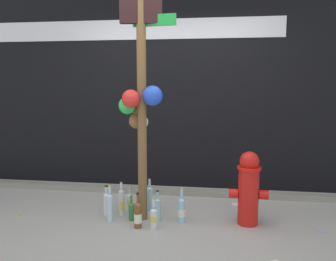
# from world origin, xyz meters

# --- Properties ---
(ground_plane) EXTENTS (14.00, 14.00, 0.00)m
(ground_plane) POSITION_xyz_m (0.00, 0.00, 0.00)
(ground_plane) COLOR #9E9B93
(building_wall) EXTENTS (10.00, 0.21, 3.97)m
(building_wall) POSITION_xyz_m (-0.00, 1.66, 1.99)
(building_wall) COLOR black
(building_wall) RESTS_ON ground_plane
(curb_strip) EXTENTS (8.00, 0.12, 0.08)m
(curb_strip) POSITION_xyz_m (0.00, 1.18, 0.04)
(curb_strip) COLOR gray
(curb_strip) RESTS_ON ground_plane
(memorial_post) EXTENTS (0.63, 0.41, 2.49)m
(memorial_post) POSITION_xyz_m (-0.20, 0.28, 1.43)
(memorial_post) COLOR brown
(memorial_post) RESTS_ON ground_plane
(fire_hydrant) EXTENTS (0.42, 0.25, 0.80)m
(fire_hydrant) POSITION_xyz_m (0.97, 0.30, 0.40)
(fire_hydrant) COLOR red
(fire_hydrant) RESTS_ON ground_plane
(bottle_0) EXTENTS (0.06, 0.06, 0.34)m
(bottle_0) POSITION_xyz_m (-0.01, 0.25, 0.14)
(bottle_0) COLOR #93CCE0
(bottle_0) RESTS_ON ground_plane
(bottle_1) EXTENTS (0.07, 0.07, 0.35)m
(bottle_1) POSITION_xyz_m (-0.62, 0.32, 0.15)
(bottle_1) COLOR silver
(bottle_1) RESTS_ON ground_plane
(bottle_2) EXTENTS (0.08, 0.08, 0.40)m
(bottle_2) POSITION_xyz_m (-0.16, 0.56, 0.16)
(bottle_2) COLOR #93CCE0
(bottle_2) RESTS_ON ground_plane
(bottle_3) EXTENTS (0.07, 0.07, 0.29)m
(bottle_3) POSITION_xyz_m (-0.39, 0.49, 0.11)
(bottle_3) COLOR #B2DBEA
(bottle_3) RESTS_ON ground_plane
(bottle_4) EXTENTS (0.08, 0.08, 0.34)m
(bottle_4) POSITION_xyz_m (-0.01, 0.02, 0.13)
(bottle_4) COLOR silver
(bottle_4) RESTS_ON ground_plane
(bottle_5) EXTENTS (0.07, 0.07, 0.32)m
(bottle_5) POSITION_xyz_m (-0.23, 0.38, 0.13)
(bottle_5) COLOR #B2DBEA
(bottle_5) RESTS_ON ground_plane
(bottle_6) EXTENTS (0.07, 0.07, 0.30)m
(bottle_6) POSITION_xyz_m (-0.30, 0.21, 0.11)
(bottle_6) COLOR #337038
(bottle_6) RESTS_ON ground_plane
(bottle_7) EXTENTS (0.08, 0.08, 0.38)m
(bottle_7) POSITION_xyz_m (-0.18, 0.03, 0.14)
(bottle_7) COLOR brown
(bottle_7) RESTS_ON ground_plane
(bottle_8) EXTENTS (0.08, 0.08, 0.39)m
(bottle_8) POSITION_xyz_m (0.26, 0.24, 0.15)
(bottle_8) COLOR #93CCE0
(bottle_8) RESTS_ON ground_plane
(bottle_9) EXTENTS (0.06, 0.06, 0.41)m
(bottle_9) POSITION_xyz_m (-0.52, 0.16, 0.17)
(bottle_9) COLOR #B2DBEA
(bottle_9) RESTS_ON ground_plane
(bottle_10) EXTENTS (0.06, 0.06, 0.41)m
(bottle_10) POSITION_xyz_m (-0.44, 0.34, 0.16)
(bottle_10) COLOR silver
(bottle_10) RESTS_ON ground_plane
(litter_1) EXTENTS (0.11, 0.12, 0.01)m
(litter_1) POSITION_xyz_m (1.70, 0.21, 0.00)
(litter_1) COLOR #8C99B2
(litter_1) RESTS_ON ground_plane
(litter_2) EXTENTS (0.17, 0.13, 0.01)m
(litter_2) POSITION_xyz_m (0.91, 0.90, 0.00)
(litter_2) COLOR silver
(litter_2) RESTS_ON ground_plane
(litter_3) EXTENTS (0.06, 0.10, 0.01)m
(litter_3) POSITION_xyz_m (-1.64, 0.20, 0.00)
(litter_3) COLOR tan
(litter_3) RESTS_ON ground_plane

